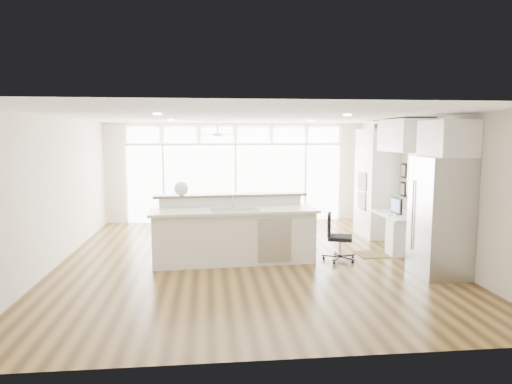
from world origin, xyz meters
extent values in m
cube|color=#473216|center=(0.00, 0.00, -0.01)|extent=(7.00, 8.00, 0.02)
cube|color=white|center=(0.00, 0.00, 2.70)|extent=(7.00, 8.00, 0.02)
cube|color=silver|center=(0.00, 4.00, 1.35)|extent=(7.00, 0.04, 2.70)
cube|color=silver|center=(0.00, -4.00, 1.35)|extent=(7.00, 0.04, 2.70)
cube|color=silver|center=(-3.50, 0.00, 1.35)|extent=(0.04, 8.00, 2.70)
cube|color=silver|center=(3.50, 0.00, 1.35)|extent=(0.04, 8.00, 2.70)
cube|color=white|center=(0.00, 3.94, 1.05)|extent=(5.80, 0.06, 2.08)
cube|color=white|center=(0.00, 3.94, 2.38)|extent=(5.90, 0.06, 0.40)
cube|color=white|center=(3.46, 0.30, 1.55)|extent=(0.04, 0.85, 0.85)
cube|color=white|center=(-0.50, 2.80, 2.48)|extent=(1.16, 1.16, 0.32)
cube|color=silver|center=(0.00, 0.20, 2.68)|extent=(3.40, 3.00, 0.02)
cube|color=white|center=(3.17, 1.80, 1.25)|extent=(0.64, 1.20, 2.50)
cube|color=white|center=(3.13, 0.30, 0.38)|extent=(0.72, 1.30, 0.76)
cube|color=white|center=(3.17, 0.30, 2.35)|extent=(0.64, 1.30, 0.64)
cube|color=#ADAEB2|center=(3.11, -1.35, 1.00)|extent=(0.76, 0.90, 2.00)
cube|color=white|center=(3.17, -1.35, 2.30)|extent=(0.64, 0.90, 0.60)
cube|color=black|center=(3.46, 0.92, 1.40)|extent=(0.06, 0.22, 0.80)
cube|color=white|center=(-0.28, -0.18, 0.61)|extent=(3.14, 1.34, 1.22)
cube|color=#3B2912|center=(2.60, 0.06, 0.01)|extent=(0.85, 0.62, 0.01)
cube|color=black|center=(1.72, -0.28, 0.44)|extent=(0.57, 0.55, 0.89)
sphere|color=white|center=(-1.25, 0.16, 1.36)|extent=(0.29, 0.29, 0.27)
cube|color=black|center=(3.05, 0.30, 0.94)|extent=(0.10, 0.44, 0.36)
cube|color=white|center=(2.88, 0.30, 0.77)|extent=(0.14, 0.32, 0.02)
imported|color=#32622A|center=(3.17, 1.80, 2.62)|extent=(0.27, 0.30, 0.23)
camera|label=1|loc=(-0.75, -8.49, 2.34)|focal=32.00mm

